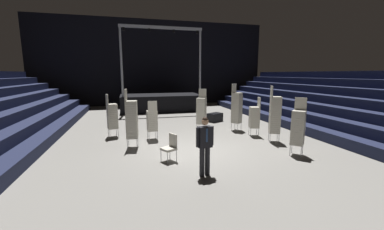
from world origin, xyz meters
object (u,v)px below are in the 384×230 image
at_px(chair_stack_mid_left, 152,120).
at_px(chair_stack_rear_right, 112,116).
at_px(chair_stack_front_right, 254,117).
at_px(loose_chair_near_man, 170,146).
at_px(man_with_tie, 205,143).
at_px(chair_stack_mid_centre, 237,107).
at_px(chair_stack_mid_right, 275,114).
at_px(chair_stack_rear_left, 132,119).
at_px(equipment_road_case, 215,117).
at_px(chair_stack_rear_centre, 201,110).
at_px(stage_riser, 161,102).
at_px(chair_stack_front_left, 298,127).

height_order(chair_stack_mid_left, chair_stack_rear_right, chair_stack_rear_right).
distance_m(chair_stack_front_right, loose_chair_near_man, 5.13).
relative_size(man_with_tie, chair_stack_mid_centre, 0.72).
bearing_deg(chair_stack_mid_left, man_with_tie, -81.46).
relative_size(chair_stack_mid_right, chair_stack_rear_right, 1.21).
bearing_deg(chair_stack_rear_left, equipment_road_case, 138.04).
xyz_separation_m(man_with_tie, chair_stack_mid_left, (-1.10, 4.45, -0.10)).
relative_size(chair_stack_mid_left, chair_stack_rear_centre, 0.81).
bearing_deg(chair_stack_mid_centre, loose_chair_near_man, 4.96).
relative_size(chair_stack_mid_left, equipment_road_case, 1.99).
distance_m(stage_riser, loose_chair_near_man, 11.82).
distance_m(chair_stack_front_right, chair_stack_rear_left, 5.79).
height_order(man_with_tie, equipment_road_case, man_with_tie).
xyz_separation_m(chair_stack_mid_centre, loose_chair_near_man, (-4.19, -3.66, -0.70)).
bearing_deg(chair_stack_mid_left, stage_riser, 74.60).
height_order(chair_stack_front_left, chair_stack_mid_left, chair_stack_front_left).
bearing_deg(chair_stack_front_right, man_with_tie, 150.96).
bearing_deg(equipment_road_case, stage_riser, 115.87).
bearing_deg(chair_stack_rear_right, man_with_tie, 13.66).
distance_m(chair_stack_mid_centre, chair_stack_rear_right, 6.31).
xyz_separation_m(chair_stack_mid_right, loose_chair_near_man, (-4.85, -1.19, -0.70)).
bearing_deg(chair_stack_mid_left, chair_stack_mid_right, -24.25).
bearing_deg(stage_riser, chair_stack_mid_right, -71.07).
xyz_separation_m(chair_stack_front_right, chair_stack_rear_right, (-6.64, 1.52, 0.08)).
height_order(chair_stack_mid_centre, chair_stack_rear_right, chair_stack_mid_centre).
relative_size(man_with_tie, equipment_road_case, 1.97).
bearing_deg(chair_stack_front_left, chair_stack_mid_left, 11.24).
height_order(chair_stack_mid_centre, chair_stack_rear_left, chair_stack_mid_centre).
bearing_deg(chair_stack_mid_left, chair_stack_front_left, -41.05).
xyz_separation_m(chair_stack_front_left, chair_stack_rear_right, (-6.75, 4.50, -0.04)).
height_order(stage_riser, loose_chair_near_man, stage_riser).
height_order(chair_stack_mid_left, chair_stack_mid_right, chair_stack_mid_right).
bearing_deg(chair_stack_front_left, chair_stack_mid_centre, -37.06).
relative_size(chair_stack_rear_right, equipment_road_case, 2.28).
bearing_deg(chair_stack_front_right, chair_stack_rear_centre, 70.76).
bearing_deg(man_with_tie, equipment_road_case, -122.36).
relative_size(chair_stack_mid_left, chair_stack_mid_right, 0.73).
height_order(chair_stack_front_left, equipment_road_case, chair_stack_front_left).
height_order(stage_riser, chair_stack_front_left, stage_riser).
xyz_separation_m(chair_stack_front_left, loose_chair_near_man, (-4.64, 0.60, -0.53)).
bearing_deg(chair_stack_rear_right, equipment_road_case, 96.40).
height_order(chair_stack_front_right, chair_stack_mid_right, chair_stack_mid_right).
bearing_deg(chair_stack_mid_centre, chair_stack_mid_left, -27.42).
xyz_separation_m(man_with_tie, equipment_road_case, (3.14, 7.69, -0.74)).
xyz_separation_m(stage_riser, man_with_tie, (-0.45, -13.24, 0.27)).
height_order(chair_stack_front_left, chair_stack_mid_centre, chair_stack_mid_centre).
xyz_separation_m(equipment_road_case, loose_chair_near_man, (-3.92, -6.21, 0.27)).
bearing_deg(chair_stack_rear_right, chair_stack_front_right, 62.53).
relative_size(chair_stack_front_right, equipment_road_case, 2.09).
height_order(stage_riser, equipment_road_case, stage_riser).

